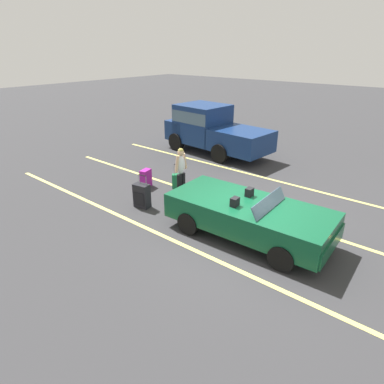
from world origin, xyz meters
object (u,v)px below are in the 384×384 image
traveler_person (181,170)px  parked_pickup_truck_near (210,128)px  convertible_car (256,218)px  suitcase_medium_bright (146,178)px  suitcase_small_carryon (177,181)px  suitcase_large_black (142,196)px

traveler_person → parked_pickup_truck_near: bearing=111.6°
traveler_person → convertible_car: bearing=-17.9°
suitcase_medium_bright → parked_pickup_truck_near: (-0.80, 4.82, 0.80)m
suitcase_small_carryon → convertible_car: bearing=-143.8°
suitcase_large_black → parked_pickup_truck_near: parked_pickup_truck_near is taller
suitcase_small_carryon → traveler_person: bearing=-164.6°
suitcase_small_carryon → traveler_person: (0.62, -0.50, 0.67)m
suitcase_medium_bright → parked_pickup_truck_near: 4.95m
convertible_car → suitcase_small_carryon: size_ratio=4.75×
convertible_car → traveler_person: bearing=164.9°
suitcase_large_black → traveler_person: traveler_person is taller
suitcase_small_carryon → suitcase_medium_bright: bearing=87.3°
suitcase_medium_bright → suitcase_small_carryon: bearing=-158.7°
suitcase_small_carryon → suitcase_large_black: bearing=149.4°
suitcase_medium_bright → parked_pickup_truck_near: bearing=-92.2°
suitcase_medium_bright → parked_pickup_truck_near: parked_pickup_truck_near is taller
convertible_car → traveler_person: traveler_person is taller
convertible_car → suitcase_large_black: 3.60m
convertible_car → suitcase_medium_bright: 4.68m
suitcase_large_black → suitcase_medium_bright: (-1.08, 1.18, -0.06)m
suitcase_medium_bright → suitcase_small_carryon: (0.93, 0.60, -0.05)m
parked_pickup_truck_near → convertible_car: bearing=140.0°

